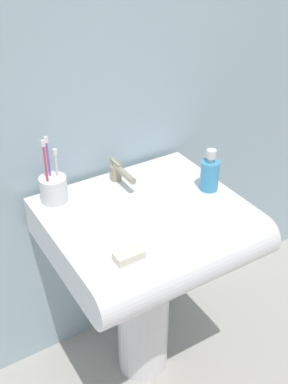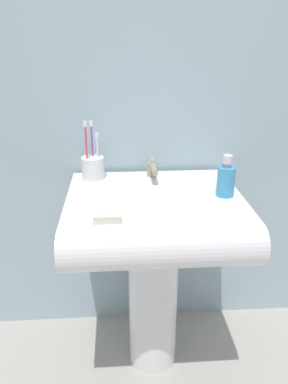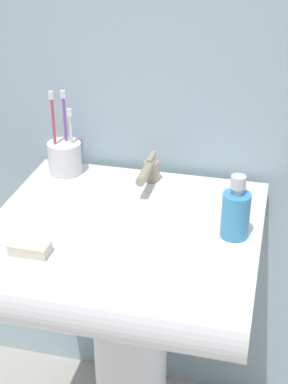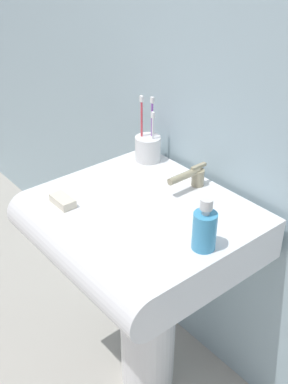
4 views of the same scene
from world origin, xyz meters
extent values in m
cylinder|color=white|center=(0.00, 0.00, 0.31)|extent=(0.19, 0.19, 0.62)
cube|color=white|center=(0.00, 0.00, 0.69)|extent=(0.60, 0.48, 0.13)
cylinder|color=white|center=(0.00, -0.24, 0.69)|extent=(0.60, 0.13, 0.13)
cylinder|color=tan|center=(0.01, 0.19, 0.78)|extent=(0.04, 0.04, 0.05)
cylinder|color=tan|center=(0.01, 0.13, 0.80)|extent=(0.02, 0.12, 0.02)
cube|color=tan|center=(0.01, 0.19, 0.82)|extent=(0.01, 0.06, 0.01)
cylinder|color=white|center=(-0.22, 0.18, 0.79)|extent=(0.09, 0.09, 0.08)
cylinder|color=#D83F4C|center=(-0.24, 0.17, 0.86)|extent=(0.01, 0.01, 0.19)
cube|color=white|center=(-0.24, 0.17, 0.97)|extent=(0.01, 0.01, 0.02)
cylinder|color=white|center=(-0.20, 0.18, 0.84)|extent=(0.01, 0.01, 0.14)
cube|color=white|center=(-0.20, 0.18, 0.92)|extent=(0.01, 0.01, 0.02)
cylinder|color=purple|center=(-0.22, 0.20, 0.86)|extent=(0.01, 0.01, 0.18)
cube|color=white|center=(-0.22, 0.20, 0.96)|extent=(0.01, 0.01, 0.02)
cylinder|color=#3F99CC|center=(0.24, -0.02, 0.80)|extent=(0.06, 0.06, 0.10)
cylinder|color=silver|center=(0.24, -0.02, 0.86)|extent=(0.02, 0.02, 0.01)
cylinder|color=silver|center=(0.24, -0.02, 0.88)|extent=(0.03, 0.03, 0.03)
cube|color=silver|center=(-0.16, -0.19, 0.76)|extent=(0.08, 0.04, 0.02)
camera|label=1|loc=(-0.64, -1.06, 1.61)|focal=45.00mm
camera|label=2|loc=(-0.12, -1.19, 1.26)|focal=35.00mm
camera|label=3|loc=(0.31, -1.11, 1.44)|focal=55.00mm
camera|label=4|loc=(0.90, -0.75, 1.50)|focal=45.00mm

